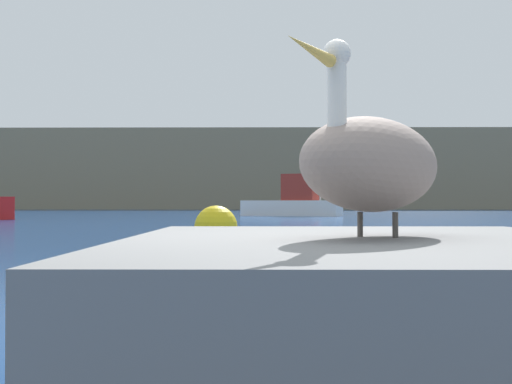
# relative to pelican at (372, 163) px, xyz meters

# --- Properties ---
(ground_plane) EXTENTS (260.00, 260.00, 0.00)m
(ground_plane) POSITION_rel_pelican_xyz_m (-0.88, 0.45, -1.05)
(ground_plane) COLOR navy
(hillside_backdrop) EXTENTS (140.00, 17.04, 9.90)m
(hillside_backdrop) POSITION_rel_pelican_xyz_m (-0.88, 81.61, 3.90)
(hillside_backdrop) COLOR #7F755B
(hillside_backdrop) RESTS_ON ground
(pier_dock) EXTENTS (2.53, 3.12, 0.67)m
(pier_dock) POSITION_rel_pelican_xyz_m (0.01, 0.01, -0.72)
(pier_dock) COLOR slate
(pier_dock) RESTS_ON ground
(pelican) EXTENTS (1.11, 1.39, 0.93)m
(pelican) POSITION_rel_pelican_xyz_m (0.00, 0.00, 0.00)
(pelican) COLOR gray
(pelican) RESTS_ON pier_dock
(fishing_boat_white) EXTENTS (6.52, 3.92, 4.80)m
(fishing_boat_white) POSITION_rel_pelican_xyz_m (1.48, 37.14, -0.12)
(fishing_boat_white) COLOR white
(fishing_boat_white) RESTS_ON ground
(mooring_buoy) EXTENTS (0.80, 0.80, 0.80)m
(mooring_buoy) POSITION_rel_pelican_xyz_m (-1.42, 8.45, -0.65)
(mooring_buoy) COLOR yellow
(mooring_buoy) RESTS_ON ground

